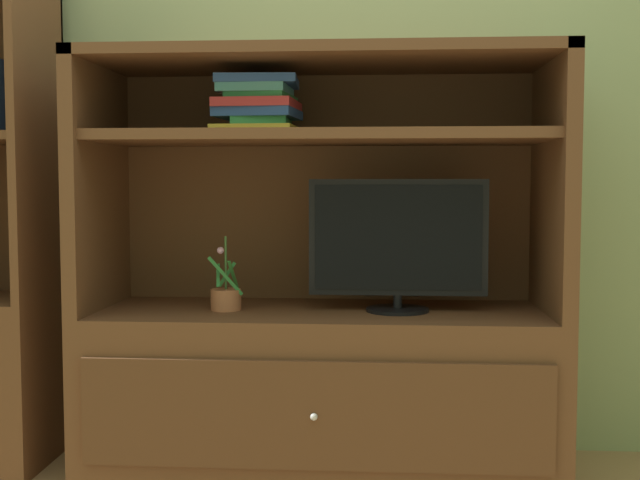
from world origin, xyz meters
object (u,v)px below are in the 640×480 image
tv_monitor (398,243)px  magazine_stack (258,105)px  media_console (321,342)px  potted_plant (226,298)px

tv_monitor → magazine_stack: magazine_stack is taller
media_console → potted_plant: media_console is taller
magazine_stack → media_console: bearing=3.0°
tv_monitor → magazine_stack: (-0.49, 0.02, 0.48)m
media_console → magazine_stack: (-0.22, -0.01, 0.83)m
potted_plant → magazine_stack: (0.11, 0.03, 0.67)m
magazine_stack → potted_plant: bearing=-166.6°
potted_plant → magazine_stack: bearing=13.4°
tv_monitor → potted_plant: tv_monitor is taller
tv_monitor → magazine_stack: size_ratio=1.88×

